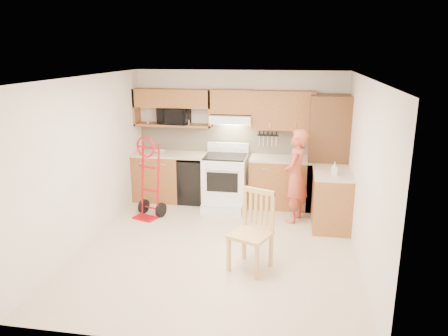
% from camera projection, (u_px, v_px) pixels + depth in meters
% --- Properties ---
extents(floor, '(4.00, 4.50, 0.02)m').
position_uv_depth(floor, '(218.00, 248.00, 6.47)').
color(floor, beige).
rests_on(floor, ground).
extents(ceiling, '(4.00, 4.50, 0.02)m').
position_uv_depth(ceiling, '(218.00, 77.00, 5.80)').
color(ceiling, white).
rests_on(ceiling, ground).
extents(wall_back, '(4.00, 0.02, 2.50)m').
position_uv_depth(wall_back, '(239.00, 137.00, 8.28)').
color(wall_back, white).
rests_on(wall_back, ground).
extents(wall_front, '(4.00, 0.02, 2.50)m').
position_uv_depth(wall_front, '(174.00, 230.00, 3.99)').
color(wall_front, white).
rests_on(wall_front, ground).
extents(wall_left, '(0.02, 4.50, 2.50)m').
position_uv_depth(wall_left, '(86.00, 161.00, 6.46)').
color(wall_left, white).
rests_on(wall_left, ground).
extents(wall_right, '(0.02, 4.50, 2.50)m').
position_uv_depth(wall_right, '(365.00, 174.00, 5.81)').
color(wall_right, white).
rests_on(wall_right, ground).
extents(backsplash, '(3.92, 0.03, 0.55)m').
position_uv_depth(backsplash, '(239.00, 139.00, 8.27)').
color(backsplash, beige).
rests_on(backsplash, wall_back).
extents(lower_cab_left, '(0.90, 0.60, 0.90)m').
position_uv_depth(lower_cab_left, '(158.00, 177.00, 8.45)').
color(lower_cab_left, '#A46F3C').
rests_on(lower_cab_left, ground).
extents(dishwasher, '(0.60, 0.60, 0.85)m').
position_uv_depth(dishwasher, '(196.00, 180.00, 8.34)').
color(dishwasher, black).
rests_on(dishwasher, ground).
extents(lower_cab_right, '(1.14, 0.60, 0.90)m').
position_uv_depth(lower_cab_right, '(281.00, 183.00, 8.07)').
color(lower_cab_right, '#A46F3C').
rests_on(lower_cab_right, ground).
extents(countertop_left, '(1.50, 0.63, 0.04)m').
position_uv_depth(countertop_left, '(172.00, 154.00, 8.28)').
color(countertop_left, '#C4B698').
rests_on(countertop_left, lower_cab_left).
extents(countertop_right, '(1.14, 0.63, 0.04)m').
position_uv_depth(countertop_right, '(281.00, 159.00, 7.94)').
color(countertop_right, '#C4B698').
rests_on(countertop_right, lower_cab_right).
extents(cab_return_right, '(0.60, 1.00, 0.90)m').
position_uv_depth(cab_return_right, '(331.00, 200.00, 7.17)').
color(cab_return_right, '#A46F3C').
rests_on(cab_return_right, ground).
extents(countertop_return, '(0.63, 1.00, 0.04)m').
position_uv_depth(countertop_return, '(333.00, 173.00, 7.04)').
color(countertop_return, '#C4B698').
rests_on(countertop_return, cab_return_right).
extents(pantry_tall, '(0.70, 0.60, 2.10)m').
position_uv_depth(pantry_tall, '(327.00, 154.00, 7.77)').
color(pantry_tall, '#543B1B').
rests_on(pantry_tall, ground).
extents(upper_cab_left, '(1.50, 0.33, 0.34)m').
position_uv_depth(upper_cab_left, '(173.00, 98.00, 8.12)').
color(upper_cab_left, '#A46F3C').
rests_on(upper_cab_left, wall_back).
extents(upper_shelf_mw, '(1.50, 0.33, 0.04)m').
position_uv_depth(upper_shelf_mw, '(174.00, 125.00, 8.26)').
color(upper_shelf_mw, '#A46F3C').
rests_on(upper_shelf_mw, wall_back).
extents(upper_cab_center, '(0.76, 0.33, 0.44)m').
position_uv_depth(upper_cab_center, '(232.00, 101.00, 7.95)').
color(upper_cab_center, '#A46F3C').
rests_on(upper_cab_center, wall_back).
extents(upper_cab_right, '(1.14, 0.33, 0.70)m').
position_uv_depth(upper_cab_right, '(283.00, 110.00, 7.84)').
color(upper_cab_right, '#A46F3C').
rests_on(upper_cab_right, wall_back).
extents(range_hood, '(0.76, 0.46, 0.14)m').
position_uv_depth(range_hood, '(231.00, 119.00, 7.97)').
color(range_hood, white).
rests_on(range_hood, wall_back).
extents(knife_strip, '(0.40, 0.05, 0.29)m').
position_uv_depth(knife_strip, '(268.00, 139.00, 8.14)').
color(knife_strip, black).
rests_on(knife_strip, backsplash).
extents(microwave, '(0.60, 0.43, 0.32)m').
position_uv_depth(microwave, '(174.00, 116.00, 8.21)').
color(microwave, black).
rests_on(microwave, upper_shelf_mw).
extents(range, '(0.79, 1.03, 1.16)m').
position_uv_depth(range, '(225.00, 177.00, 7.98)').
color(range, white).
rests_on(range, ground).
extents(person, '(0.53, 0.67, 1.61)m').
position_uv_depth(person, '(296.00, 176.00, 7.27)').
color(person, '#C65139').
rests_on(person, ground).
extents(hand_truck, '(0.64, 0.62, 1.31)m').
position_uv_depth(hand_truck, '(147.00, 181.00, 7.47)').
color(hand_truck, '#BA0912').
rests_on(hand_truck, ground).
extents(dining_chair, '(0.65, 0.67, 1.08)m').
position_uv_depth(dining_chair, '(250.00, 232.00, 5.70)').
color(dining_chair, tan).
rests_on(dining_chair, ground).
extents(soap_bottle, '(0.10, 0.11, 0.21)m').
position_uv_depth(soap_bottle, '(334.00, 168.00, 6.83)').
color(soap_bottle, white).
rests_on(soap_bottle, countertop_return).
extents(bowl, '(0.22, 0.22, 0.05)m').
position_uv_depth(bowl, '(161.00, 152.00, 8.30)').
color(bowl, white).
rests_on(bowl, countertop_left).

